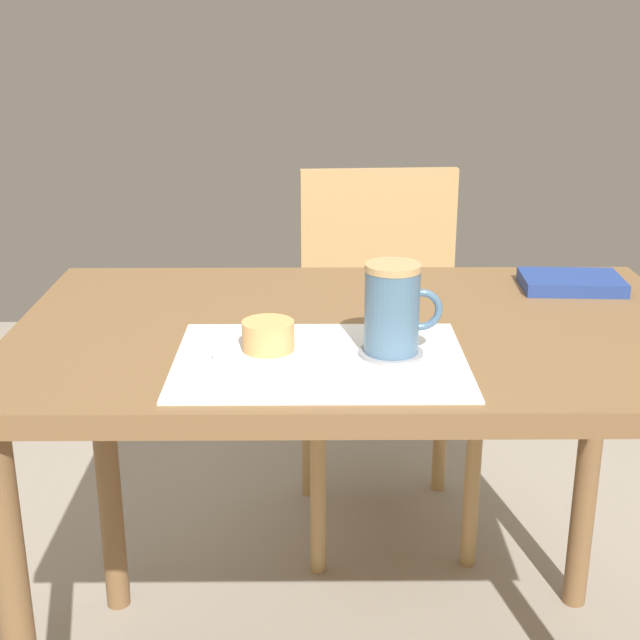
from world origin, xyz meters
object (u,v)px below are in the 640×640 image
object	(u,v)px
coffee_mug	(393,308)
pastry	(268,336)
pastry_plate	(268,353)
small_book	(571,282)
dining_table	(357,378)
wooden_chair	(383,339)

from	to	relation	value
coffee_mug	pastry	bearing A→B (deg)	-176.73
pastry_plate	coffee_mug	size ratio (longest dim) A/B	1.22
pastry	small_book	size ratio (longest dim) A/B	0.42
dining_table	wooden_chair	bearing A→B (deg)	81.78
dining_table	coffee_mug	xyz separation A→B (m)	(0.04, -0.15, 0.17)
pastry_plate	coffee_mug	bearing A→B (deg)	3.27
pastry	small_book	xyz separation A→B (m)	(0.54, 0.35, -0.03)
dining_table	wooden_chair	distance (m)	0.71
wooden_chair	small_book	bearing A→B (deg)	118.66
coffee_mug	dining_table	bearing A→B (deg)	106.81
dining_table	pastry_plate	world-z (taller)	pastry_plate
dining_table	coffee_mug	size ratio (longest dim) A/B	8.40
wooden_chair	pastry	xyz separation A→B (m)	(-0.24, -0.83, 0.31)
wooden_chair	dining_table	bearing A→B (deg)	78.02
dining_table	pastry	size ratio (longest dim) A/B	14.68
wooden_chair	pastry	world-z (taller)	wooden_chair
wooden_chair	small_book	size ratio (longest dim) A/B	4.86
wooden_chair	coffee_mug	xyz separation A→B (m)	(-0.05, -0.82, 0.35)
wooden_chair	coffee_mug	distance (m)	0.90
wooden_chair	small_book	distance (m)	0.64
pastry_plate	pastry	distance (m)	0.03
dining_table	coffee_mug	distance (m)	0.23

